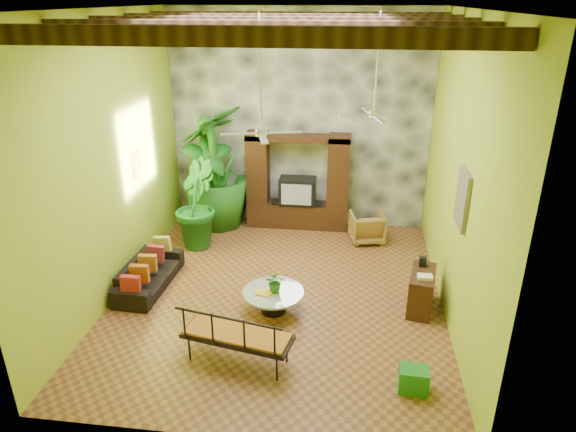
# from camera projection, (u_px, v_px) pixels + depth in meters

# --- Properties ---
(ground) EXTENTS (7.00, 7.00, 0.00)m
(ground) POSITION_uv_depth(u_px,v_px,m) (279.00, 293.00, 9.69)
(ground) COLOR brown
(ground) RESTS_ON ground
(ceiling) EXTENTS (6.00, 7.00, 0.02)m
(ceiling) POSITION_uv_depth(u_px,v_px,m) (277.00, 9.00, 7.72)
(ceiling) COLOR silver
(ceiling) RESTS_ON back_wall
(back_wall) EXTENTS (6.00, 0.02, 5.00)m
(back_wall) POSITION_uv_depth(u_px,v_px,m) (300.00, 121.00, 11.90)
(back_wall) COLOR gold
(back_wall) RESTS_ON ground
(left_wall) EXTENTS (0.02, 7.00, 5.00)m
(left_wall) POSITION_uv_depth(u_px,v_px,m) (110.00, 160.00, 9.06)
(left_wall) COLOR gold
(left_wall) RESTS_ON ground
(right_wall) EXTENTS (0.02, 7.00, 5.00)m
(right_wall) POSITION_uv_depth(u_px,v_px,m) (460.00, 174.00, 8.36)
(right_wall) COLOR gold
(right_wall) RESTS_ON ground
(stone_accent_wall) EXTENTS (5.98, 0.10, 4.98)m
(stone_accent_wall) POSITION_uv_depth(u_px,v_px,m) (299.00, 122.00, 11.84)
(stone_accent_wall) COLOR #3B3E43
(stone_accent_wall) RESTS_ON ground
(ceiling_beams) EXTENTS (5.95, 5.36, 0.22)m
(ceiling_beams) POSITION_uv_depth(u_px,v_px,m) (277.00, 24.00, 7.81)
(ceiling_beams) COLOR #352011
(ceiling_beams) RESTS_ON ceiling
(entertainment_center) EXTENTS (2.40, 0.55, 2.30)m
(entertainment_center) POSITION_uv_depth(u_px,v_px,m) (298.00, 189.00, 12.17)
(entertainment_center) COLOR black
(entertainment_center) RESTS_ON ground
(ceiling_fan_front) EXTENTS (1.28, 1.28, 1.86)m
(ceiling_fan_front) POSITION_uv_depth(u_px,v_px,m) (261.00, 119.00, 8.01)
(ceiling_fan_front) COLOR #B9B9BE
(ceiling_fan_front) RESTS_ON ceiling
(ceiling_fan_back) EXTENTS (1.28, 1.28, 1.86)m
(ceiling_fan_back) POSITION_uv_depth(u_px,v_px,m) (375.00, 103.00, 9.26)
(ceiling_fan_back) COLOR #B9B9BE
(ceiling_fan_back) RESTS_ON ceiling
(wall_art_mask) EXTENTS (0.06, 0.32, 0.55)m
(wall_art_mask) POSITION_uv_depth(u_px,v_px,m) (137.00, 165.00, 10.12)
(wall_art_mask) COLOR yellow
(wall_art_mask) RESTS_ON left_wall
(wall_art_painting) EXTENTS (0.06, 0.70, 0.90)m
(wall_art_painting) POSITION_uv_depth(u_px,v_px,m) (462.00, 199.00, 7.89)
(wall_art_painting) COLOR #244B86
(wall_art_painting) RESTS_ON right_wall
(sofa) EXTENTS (0.81, 1.89, 0.54)m
(sofa) POSITION_uv_depth(u_px,v_px,m) (149.00, 274.00, 9.84)
(sofa) COLOR black
(sofa) RESTS_ON ground
(wicker_armchair) EXTENTS (0.85, 0.87, 0.67)m
(wicker_armchair) POSITION_uv_depth(u_px,v_px,m) (367.00, 227.00, 11.66)
(wicker_armchair) COLOR olive
(wicker_armchair) RESTS_ON ground
(tall_plant_a) EXTENTS (1.46, 1.31, 2.30)m
(tall_plant_a) POSITION_uv_depth(u_px,v_px,m) (210.00, 182.00, 12.08)
(tall_plant_a) COLOR #185B19
(tall_plant_a) RESTS_ON ground
(tall_plant_b) EXTENTS (1.16, 1.29, 1.95)m
(tall_plant_b) POSITION_uv_depth(u_px,v_px,m) (195.00, 204.00, 11.24)
(tall_plant_b) COLOR #1A6422
(tall_plant_b) RESTS_ON ground
(tall_plant_c) EXTENTS (2.10, 2.10, 2.91)m
(tall_plant_c) POSITION_uv_depth(u_px,v_px,m) (216.00, 168.00, 12.08)
(tall_plant_c) COLOR #22681B
(tall_plant_c) RESTS_ON ground
(coffee_table) EXTENTS (1.08, 1.08, 0.40)m
(coffee_table) POSITION_uv_depth(u_px,v_px,m) (273.00, 298.00, 9.06)
(coffee_table) COLOR black
(coffee_table) RESTS_ON ground
(centerpiece_plant) EXTENTS (0.36, 0.32, 0.37)m
(centerpiece_plant) POSITION_uv_depth(u_px,v_px,m) (276.00, 282.00, 8.93)
(centerpiece_plant) COLOR #2B661B
(centerpiece_plant) RESTS_ON coffee_table
(yellow_tray) EXTENTS (0.31, 0.26, 0.03)m
(yellow_tray) POSITION_uv_depth(u_px,v_px,m) (264.00, 293.00, 8.93)
(yellow_tray) COLOR gold
(yellow_tray) RESTS_ON coffee_table
(iron_bench) EXTENTS (1.75, 0.93, 0.57)m
(iron_bench) POSITION_uv_depth(u_px,v_px,m) (236.00, 335.00, 7.63)
(iron_bench) COLOR black
(iron_bench) RESTS_ON ground
(side_console) EXTENTS (0.57, 0.97, 0.73)m
(side_console) POSITION_uv_depth(u_px,v_px,m) (421.00, 291.00, 9.09)
(side_console) COLOR #3D2713
(side_console) RESTS_ON ground
(green_bin) EXTENTS (0.43, 0.34, 0.37)m
(green_bin) POSITION_uv_depth(u_px,v_px,m) (414.00, 379.00, 7.26)
(green_bin) COLOR #217D2B
(green_bin) RESTS_ON ground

